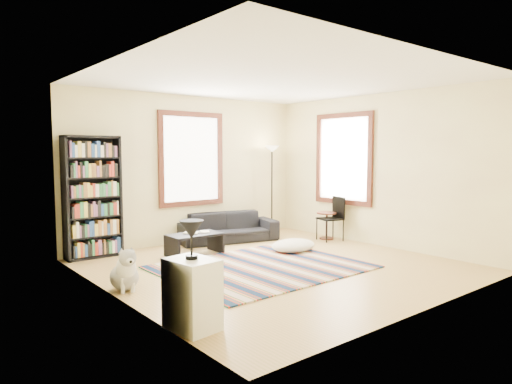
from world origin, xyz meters
TOP-DOWN VIEW (x-y plane):
  - floor at (0.00, 0.00)m, footprint 5.00×5.00m
  - ceiling at (0.00, 0.00)m, footprint 5.00×5.00m
  - wall_back at (0.00, 2.55)m, footprint 5.00×0.10m
  - wall_front at (0.00, -2.55)m, footprint 5.00×0.10m
  - wall_left at (-2.55, 0.00)m, footprint 0.10×5.00m
  - wall_right at (2.55, 0.00)m, footprint 0.10×5.00m
  - window_back at (0.00, 2.47)m, footprint 1.20×0.06m
  - window_right at (2.47, 0.80)m, footprint 0.06×1.20m
  - rug at (-0.24, 0.06)m, footprint 2.90×2.32m
  - sofa at (0.55, 2.05)m, footprint 2.03×1.20m
  - bookshelf at (-1.97, 2.32)m, footprint 0.90×0.30m
  - coffee_table at (-0.58, 1.44)m, footprint 0.92×0.54m
  - book_a at (-0.68, 1.44)m, footprint 0.31×0.29m
  - book_b at (-0.43, 1.49)m, footprint 0.23×0.25m
  - floor_cushion at (0.91, 0.58)m, footprint 1.03×0.92m
  - floor_lamp at (1.77, 2.15)m, footprint 0.34×0.34m
  - side_table at (2.20, 0.98)m, footprint 0.49×0.49m
  - folding_chair at (2.15, 0.84)m, footprint 0.51×0.50m
  - white_cabinet at (-2.30, -1.35)m, footprint 0.44×0.54m
  - table_lamp at (-2.30, -1.35)m, footprint 0.29×0.29m
  - dog at (-2.30, 0.30)m, footprint 0.46×0.60m

SIDE VIEW (x-z plane):
  - floor at x=0.00m, z-range -0.10..0.00m
  - rug at x=-0.24m, z-range 0.00..0.02m
  - floor_cushion at x=0.91m, z-range 0.00..0.21m
  - coffee_table at x=-0.58m, z-range 0.00..0.36m
  - side_table at x=2.20m, z-range 0.00..0.54m
  - dog at x=-2.30m, z-range 0.00..0.55m
  - sofa at x=0.55m, z-range 0.00..0.56m
  - white_cabinet at x=-2.30m, z-range 0.00..0.70m
  - book_b at x=-0.43m, z-range 0.36..0.38m
  - book_a at x=-0.68m, z-range 0.36..0.38m
  - folding_chair at x=2.15m, z-range 0.00..0.86m
  - table_lamp at x=-2.30m, z-range 0.70..1.08m
  - floor_lamp at x=1.77m, z-range 0.00..1.86m
  - bookshelf at x=-1.97m, z-range 0.00..2.00m
  - wall_back at x=0.00m, z-range 0.00..2.80m
  - wall_front at x=0.00m, z-range 0.00..2.80m
  - wall_left at x=-2.55m, z-range 0.00..2.80m
  - wall_right at x=2.55m, z-range 0.00..2.80m
  - window_back at x=0.00m, z-range 0.80..2.40m
  - window_right at x=2.47m, z-range 0.80..2.40m
  - ceiling at x=0.00m, z-range 2.80..2.90m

